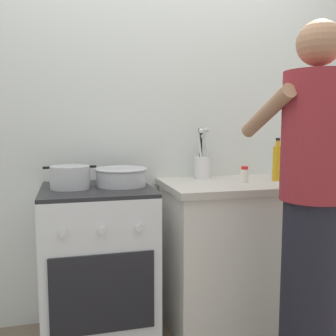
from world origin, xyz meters
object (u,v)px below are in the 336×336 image
Objects in this scene: utensil_crock at (202,162)px; person at (312,208)px; stove_range at (98,266)px; spice_bottle at (244,175)px; oil_bottle at (277,163)px; mixing_bowl at (121,176)px; pot at (70,177)px.

person reaches higher than utensil_crock.
stove_range is 1.01m from spice_bottle.
person is at bearing -105.44° from oil_bottle.
spice_bottle reaches higher than stove_range.
mixing_bowl is 0.17× the size of person.
oil_bottle is 0.16× the size of person.
oil_bottle reaches higher than stove_range.
spice_bottle is 0.37× the size of oil_bottle.
stove_range is 0.53× the size of person.
mixing_bowl is 0.74m from spice_bottle.
stove_range is 2.75× the size of utensil_crock.
utensil_crock is at bearing 16.31° from mixing_bowl.
pot is (-0.14, 0.01, 0.51)m from stove_range.
stove_range is 1.24m from oil_bottle.
utensil_crock is (0.54, 0.16, 0.05)m from mixing_bowl.
stove_range is 0.53m from pot.
mixing_bowl is 1.02m from person.
spice_bottle is at bearing 96.23° from person.
pot is 1.24m from person.
person is at bearing -32.89° from stove_range.
oil_bottle reaches higher than pot.
stove_range is at bearing 147.11° from person.
oil_bottle is at bearing -2.44° from mixing_bowl.
utensil_crock reaches higher than mixing_bowl.
utensil_crock reaches higher than stove_range.
person is at bearing -72.20° from utensil_crock.
person reaches higher than spice_bottle.
pot is 1.24m from oil_bottle.
oil_bottle is at bearing 4.05° from spice_bottle.
utensil_crock is 0.46m from oil_bottle.
stove_range is at bearing -169.22° from mixing_bowl.
mixing_bowl is at bearing 4.22° from pot.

